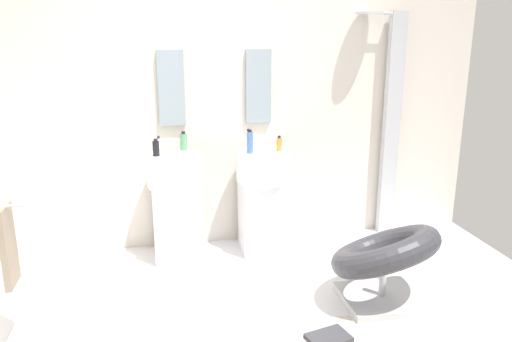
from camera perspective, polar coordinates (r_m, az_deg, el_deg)
ground_plane at (r=3.38m, az=-0.73°, el=-18.78°), size 4.80×3.60×0.04m
rear_partition at (r=4.46m, az=-4.68°, el=7.97°), size 4.80×0.10×2.60m
pedestal_sink_left at (r=4.32m, az=-8.91°, el=-3.54°), size 0.47×0.47×1.00m
pedestal_sink_right at (r=4.41m, az=0.88°, el=-2.97°), size 0.47×0.47×1.00m
vanity_mirror_left at (r=4.35m, az=-9.57°, el=9.19°), size 0.22×0.03×0.63m
vanity_mirror_right at (r=4.44m, az=0.28°, el=9.53°), size 0.22×0.03×0.63m
shower_column at (r=4.83m, az=14.89°, el=5.44°), size 0.49×0.24×2.05m
lounge_chair at (r=3.70m, az=14.29°, el=-9.47°), size 1.10×1.10×0.65m
towel_rack at (r=3.39m, az=-26.64°, el=-7.96°), size 0.37×0.22×0.95m
magazine_charcoal at (r=3.37m, az=8.20°, el=-18.14°), size 0.30×0.24×0.03m
soap_bottle_black at (r=4.16m, az=-11.23°, el=2.55°), size 0.05×0.05×0.14m
soap_bottle_amber at (r=4.25m, az=2.63°, el=3.04°), size 0.05×0.05×0.13m
soap_bottle_green at (r=4.34m, az=-8.18°, el=3.32°), size 0.06×0.06×0.16m
soap_bottle_white at (r=4.20m, az=-0.88°, el=3.35°), size 0.04×0.04×0.20m
soap_bottle_clear at (r=4.30m, az=-10.92°, el=2.92°), size 0.04×0.04×0.14m
soap_bottle_blue at (r=4.17m, az=-0.67°, el=3.26°), size 0.05×0.05×0.20m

